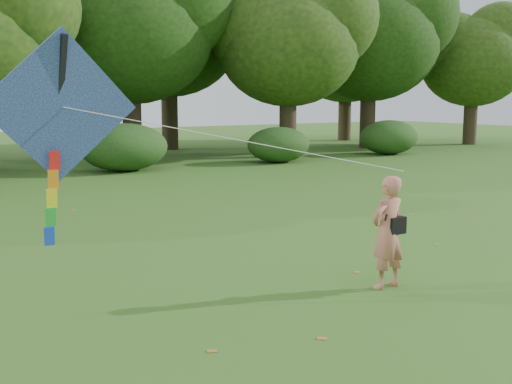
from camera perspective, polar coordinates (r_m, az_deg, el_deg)
ground at (r=9.07m, az=12.85°, el=-10.46°), size 100.00×100.00×0.00m
man_kite_flyer at (r=9.97m, az=11.61°, el=-3.53°), size 0.66×0.47×1.74m
crossbody_bag at (r=10.00m, az=12.23°, el=-2.83°), size 0.43×0.20×0.70m
flying_kite at (r=9.10m, az=-16.95°, el=6.94°), size 5.67×2.18×2.94m
tree_line at (r=30.01m, az=-17.88°, el=13.25°), size 54.70×15.30×9.48m
shrub_band at (r=24.28m, az=-19.60°, el=3.16°), size 39.15×3.22×1.88m
fallen_leaves at (r=11.70m, az=-4.53°, el=-5.92°), size 10.96×13.58×0.01m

